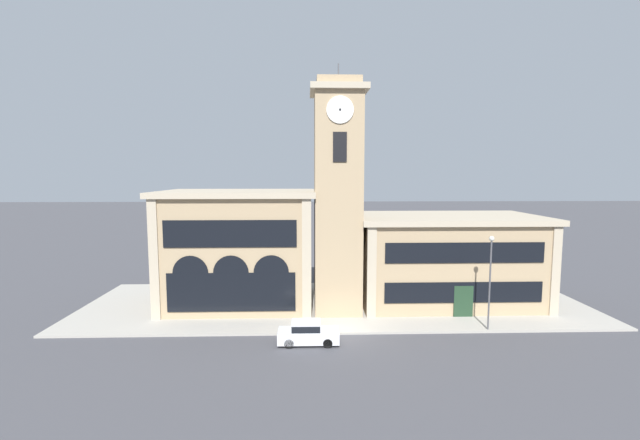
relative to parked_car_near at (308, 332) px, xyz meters
name	(u,v)px	position (x,y,z in m)	size (l,w,h in m)	color
ground_plane	(342,335)	(2.45, 1.47, -0.77)	(300.00, 300.00, 0.00)	#424247
sidewalk_kerb	(336,304)	(2.45, 8.43, -0.69)	(42.41, 13.92, 0.15)	#A39E93
clock_tower	(338,198)	(2.45, 6.49, 8.53)	(4.38, 4.38, 19.67)	tan
town_hall_left_wing	(240,248)	(-5.79, 8.99, 4.17)	(12.89, 9.43, 9.82)	tan
town_hall_right_wing	(446,259)	(12.12, 9.00, 3.09)	(15.77, 9.43, 7.67)	tan
parked_car_near	(308,332)	(0.00, 0.00, 0.00)	(4.03, 1.73, 1.50)	silver
street_lamp	(490,270)	(12.90, 1.81, 3.71)	(0.36, 0.36, 6.74)	#4C4C51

